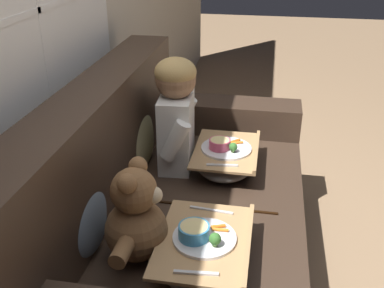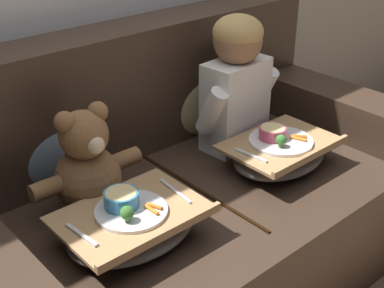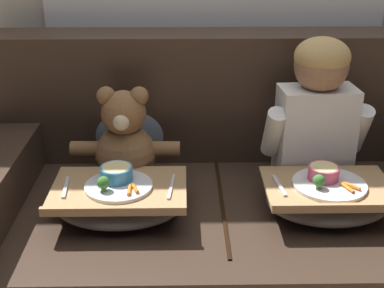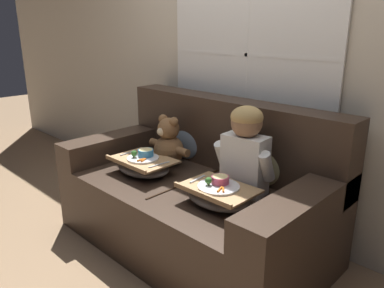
# 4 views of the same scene
# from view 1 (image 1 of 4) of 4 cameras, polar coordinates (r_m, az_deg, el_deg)

# --- Properties ---
(ground_plane) EXTENTS (14.00, 14.00, 0.00)m
(ground_plane) POSITION_cam_1_polar(r_m,az_deg,el_deg) (2.27, -0.57, -17.81)
(ground_plane) COLOR #8E7051
(wall_back_with_window) EXTENTS (8.00, 0.08, 2.60)m
(wall_back_with_window) POSITION_cam_1_polar(r_m,az_deg,el_deg) (1.86, -20.37, 16.12)
(wall_back_with_window) COLOR beige
(wall_back_with_window) RESTS_ON ground_plane
(couch) EXTENTS (1.84, 1.00, 0.99)m
(couch) POSITION_cam_1_polar(r_m,az_deg,el_deg) (2.05, -2.55, -10.56)
(couch) COLOR #38281E
(couch) RESTS_ON ground_plane
(throw_pillow_behind_child) EXTENTS (0.37, 0.18, 0.38)m
(throw_pillow_behind_child) POSITION_cam_1_polar(r_m,az_deg,el_deg) (2.24, -6.91, 1.76)
(throw_pillow_behind_child) COLOR tan
(throw_pillow_behind_child) RESTS_ON couch
(throw_pillow_behind_teddy) EXTENTS (0.34, 0.16, 0.35)m
(throw_pillow_behind_teddy) POSITION_cam_1_polar(r_m,az_deg,el_deg) (1.67, -13.73, -8.19)
(throw_pillow_behind_teddy) COLOR slate
(throw_pillow_behind_teddy) RESTS_ON couch
(child_figure) EXTENTS (0.40, 0.20, 0.55)m
(child_figure) POSITION_cam_1_polar(r_m,az_deg,el_deg) (2.14, -2.01, 4.50)
(child_figure) COLOR white
(child_figure) RESTS_ON couch
(teddy_bear) EXTENTS (0.41, 0.28, 0.38)m
(teddy_bear) POSITION_cam_1_polar(r_m,az_deg,el_deg) (1.62, -6.99, -9.49)
(teddy_bear) COLOR brown
(teddy_bear) RESTS_ON couch
(lap_tray_child) EXTENTS (0.43, 0.31, 0.17)m
(lap_tray_child) POSITION_cam_1_polar(r_m,az_deg,el_deg) (2.21, 4.33, -1.75)
(lap_tray_child) COLOR slate
(lap_tray_child) RESTS_ON child_figure
(lap_tray_teddy) EXTENTS (0.45, 0.32, 0.17)m
(lap_tray_teddy) POSITION_cam_1_polar(r_m,az_deg,el_deg) (1.63, 1.56, -13.27)
(lap_tray_teddy) COLOR slate
(lap_tray_teddy) RESTS_ON teddy_bear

